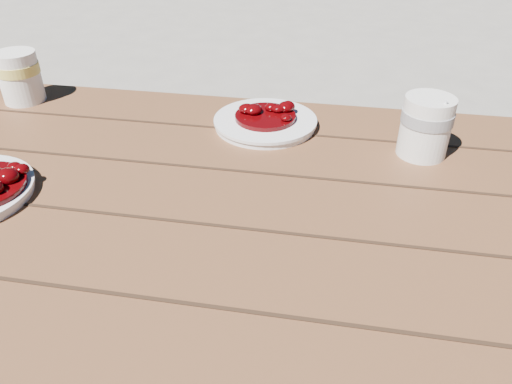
% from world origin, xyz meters
% --- Properties ---
extents(picnic_table, '(2.00, 1.55, 0.75)m').
position_xyz_m(picnic_table, '(0.00, -0.00, 0.59)').
color(picnic_table, '#56341E').
rests_on(picnic_table, ground).
extents(coffee_cup, '(0.09, 0.09, 0.11)m').
position_xyz_m(coffee_cup, '(0.36, 0.20, 0.81)').
color(coffee_cup, white).
rests_on(coffee_cup, picnic_table).
extents(second_plate, '(0.21, 0.21, 0.02)m').
position_xyz_m(second_plate, '(0.05, 0.27, 0.76)').
color(second_plate, white).
rests_on(second_plate, picnic_table).
extents(second_stew, '(0.12, 0.12, 0.04)m').
position_xyz_m(second_stew, '(0.05, 0.27, 0.79)').
color(second_stew, '#490205').
rests_on(second_stew, second_plate).
extents(second_cup, '(0.09, 0.09, 0.11)m').
position_xyz_m(second_cup, '(-0.50, 0.30, 0.81)').
color(second_cup, white).
rests_on(second_cup, picnic_table).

